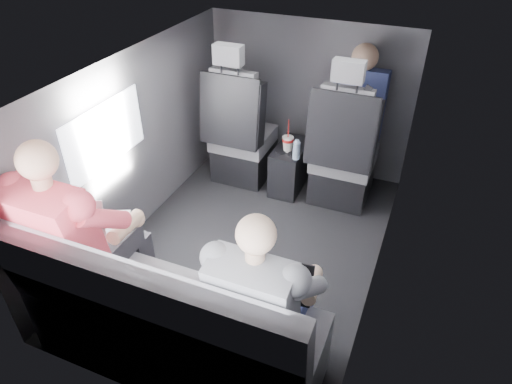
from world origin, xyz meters
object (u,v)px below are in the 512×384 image
at_px(front_seat_right, 342,159).
at_px(laptop_white, 87,224).
at_px(front_seat_left, 240,139).
at_px(center_console, 290,167).
at_px(water_bottle, 296,150).
at_px(passenger_rear_right, 264,301).
at_px(soda_cup, 288,143).
at_px(laptop_black, 284,278).
at_px(passenger_rear_left, 78,237).
at_px(passenger_front_right, 358,107).
at_px(rear_bench, 171,326).

height_order(front_seat_right, laptop_white, front_seat_right).
bearing_deg(front_seat_left, laptop_white, -96.70).
distance_m(front_seat_left, center_console, 0.49).
relative_size(front_seat_left, water_bottle, 7.51).
bearing_deg(laptop_white, water_bottle, 64.26).
relative_size(water_bottle, passenger_rear_right, 0.14).
distance_m(front_seat_right, soda_cup, 0.46).
bearing_deg(soda_cup, front_seat_right, 4.95).
bearing_deg(laptop_black, front_seat_left, 120.78).
height_order(passenger_rear_left, passenger_front_right, passenger_rear_left).
relative_size(center_console, rear_bench, 0.30).
distance_m(laptop_white, passenger_front_right, 2.25).
bearing_deg(front_seat_left, rear_bench, -76.69).
xyz_separation_m(rear_bench, soda_cup, (-0.00, 1.86, 0.16)).
distance_m(front_seat_right, laptop_black, 1.67).
bearing_deg(front_seat_left, passenger_rear_left, -94.82).
bearing_deg(center_console, passenger_rear_right, -75.13).
relative_size(laptop_white, passenger_rear_right, 0.39).
bearing_deg(soda_cup, laptop_white, -111.37).
bearing_deg(laptop_black, front_seat_right, 92.85).
bearing_deg(front_seat_left, laptop_black, -59.22).
bearing_deg(soda_cup, center_console, 86.65).
relative_size(water_bottle, laptop_white, 0.36).
distance_m(front_seat_right, passenger_rear_right, 1.82).
height_order(center_console, passenger_rear_right, passenger_rear_right).
height_order(front_seat_left, passenger_rear_right, front_seat_left).
distance_m(front_seat_right, water_bottle, 0.38).
xyz_separation_m(laptop_white, passenger_rear_left, (0.04, -0.13, 0.02)).
xyz_separation_m(soda_cup, laptop_white, (-0.64, -1.64, 0.17)).
height_order(center_console, laptop_white, laptop_white).
bearing_deg(passenger_front_right, passenger_rear_right, -89.65).
height_order(front_seat_left, laptop_black, front_seat_left).
bearing_deg(laptop_white, laptop_black, 1.64).
bearing_deg(front_seat_right, front_seat_left, 180.00).
xyz_separation_m(front_seat_right, passenger_front_right, (0.03, 0.26, 0.35)).
distance_m(center_console, laptop_white, 1.89).
bearing_deg(rear_bench, laptop_white, 161.24).
xyz_separation_m(front_seat_right, passenger_rear_left, (-1.05, -1.81, 0.25)).
xyz_separation_m(water_bottle, passenger_rear_left, (-0.70, -1.68, 0.18)).
bearing_deg(passenger_front_right, laptop_white, -120.11).
distance_m(front_seat_left, passenger_rear_right, 2.05).
xyz_separation_m(rear_bench, passenger_rear_right, (0.49, 0.10, 0.31)).
distance_m(laptop_white, passenger_rear_right, 1.14).
distance_m(rear_bench, passenger_front_right, 2.26).
distance_m(water_bottle, passenger_rear_right, 1.72).
xyz_separation_m(front_seat_right, soda_cup, (-0.45, -0.04, 0.07)).
distance_m(laptop_white, laptop_black, 1.18).
relative_size(rear_bench, water_bottle, 9.50).
bearing_deg(laptop_white, rear_bench, -18.76).
bearing_deg(water_bottle, center_console, 120.21).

